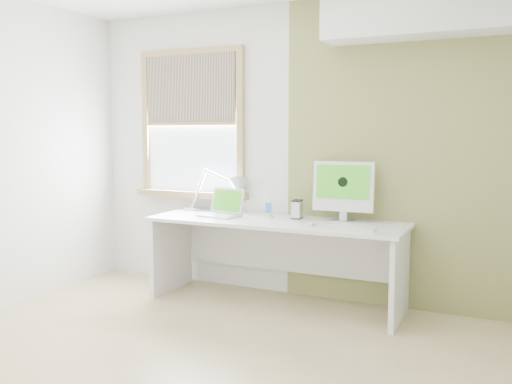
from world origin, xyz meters
The scene contains 12 objects.
room centered at (0.00, 0.00, 1.30)m, with size 4.04×3.54×2.64m.
accent_wall centered at (1.00, 1.74, 1.30)m, with size 2.00×0.02×2.60m, color olive.
soffit centered at (1.20, 1.57, 2.40)m, with size 1.60×0.40×0.42m, color white.
window centered at (-1.00, 1.71, 1.54)m, with size 1.20×0.14×1.42m.
desk centered at (0.02, 1.44, 0.53)m, with size 2.20×0.70×0.73m.
desk_lamp centered at (-0.54, 1.63, 0.94)m, with size 0.72×0.29×0.40m.
laptop centered at (-0.49, 1.40, 0.79)m, with size 0.38×0.32×0.24m.
phone_dock centered at (-0.09, 1.49, 0.77)m, with size 0.08×0.08×0.15m.
external_drive centered at (0.16, 1.54, 0.81)m, with size 0.09×0.13×0.16m.
imac centered at (0.56, 1.57, 1.01)m, with size 0.51×0.17×0.50m.
keyboard centered at (0.72, 1.20, 0.74)m, with size 0.40×0.12×0.02m.
mouse centered at (0.39, 1.27, 0.74)m, with size 0.05×0.09×0.03m, color white.
Camera 1 is at (1.84, -2.87, 1.47)m, focal length 38.78 mm.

